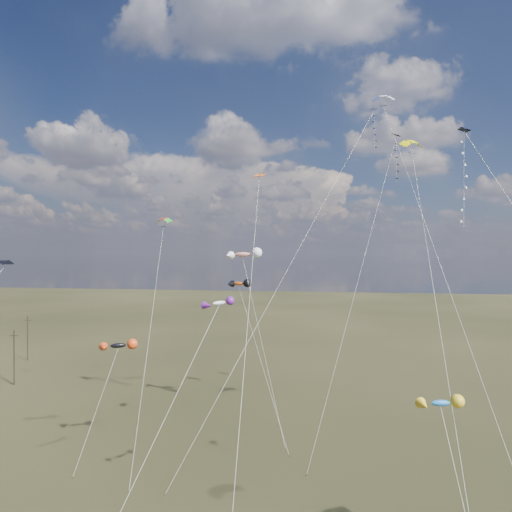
% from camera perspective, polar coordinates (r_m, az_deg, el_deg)
% --- Properties ---
extents(utility_pole_near, '(1.40, 0.20, 8.00)m').
position_cam_1_polar(utility_pole_near, '(77.12, -27.99, -11.07)').
color(utility_pole_near, black).
rests_on(utility_pole_near, ground).
extents(utility_pole_far, '(1.40, 0.20, 8.00)m').
position_cam_1_polar(utility_pole_far, '(92.87, -26.65, -9.12)').
color(utility_pole_far, black).
rests_on(utility_pole_far, ground).
extents(diamond_black_high, '(10.09, 15.53, 33.09)m').
position_cam_1_polar(diamond_black_high, '(54.66, 16.63, 9.92)').
color(diamond_black_high, black).
rests_on(diamond_black_high, ground).
extents(diamond_navy_tall, '(18.75, 22.66, 36.84)m').
position_cam_1_polar(diamond_navy_tall, '(56.25, 13.18, 12.87)').
color(diamond_navy_tall, '#102051').
rests_on(diamond_navy_tall, ground).
extents(diamond_navy_right, '(7.66, 22.30, 27.35)m').
position_cam_1_polar(diamond_navy_right, '(31.39, 25.86, 6.87)').
color(diamond_navy_right, '#0E1745').
rests_on(diamond_navy_right, ground).
extents(diamond_orange_center, '(1.80, 19.94, 26.62)m').
position_cam_1_polar(diamond_orange_center, '(36.09, -0.37, 0.08)').
color(diamond_orange_center, '#C45719').
rests_on(diamond_orange_center, ground).
extents(parafoil_yellow, '(2.83, 25.83, 31.07)m').
position_cam_1_polar(parafoil_yellow, '(49.11, 18.96, 13.22)').
color(parafoil_yellow, '#D2CD04').
rests_on(parafoil_yellow, ground).
extents(parafoil_blue_white, '(8.28, 23.41, 36.35)m').
position_cam_1_polar(parafoil_blue_white, '(52.12, 15.72, 18.42)').
color(parafoil_blue_white, blue).
rests_on(parafoil_blue_white, ground).
extents(parafoil_tricolor, '(5.46, 19.77, 24.04)m').
position_cam_1_polar(parafoil_tricolor, '(56.90, -11.49, 4.42)').
color(parafoil_tricolor, '#D09104').
rests_on(parafoil_tricolor, ground).
extents(novelty_black_orange, '(3.15, 7.31, 10.77)m').
position_cam_1_polar(novelty_black_orange, '(47.55, -16.85, -10.68)').
color(novelty_black_orange, black).
rests_on(novelty_black_orange, ground).
extents(novelty_orange_black, '(8.50, 11.20, 16.23)m').
position_cam_1_polar(novelty_orange_black, '(54.54, -2.18, -3.51)').
color(novelty_orange_black, '#BF4B15').
rests_on(novelty_orange_black, ground).
extents(novelty_white_purple, '(6.47, 12.07, 16.00)m').
position_cam_1_polar(novelty_white_purple, '(33.70, -4.73, -6.07)').
color(novelty_white_purple, white).
rests_on(novelty_white_purple, ground).
extents(novelty_redwhite_stripe, '(7.96, 9.30, 19.89)m').
position_cam_1_polar(novelty_redwhite_stripe, '(53.76, -1.66, 0.16)').
color(novelty_redwhite_stripe, red).
rests_on(novelty_redwhite_stripe, ground).
extents(novelty_blue_yellow, '(2.69, 7.12, 12.31)m').
position_cam_1_polar(novelty_blue_yellow, '(25.23, 22.14, -16.87)').
color(novelty_blue_yellow, blue).
rests_on(novelty_blue_yellow, ground).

